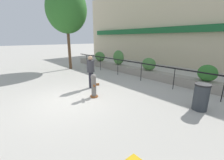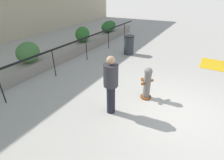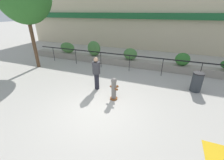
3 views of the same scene
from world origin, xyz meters
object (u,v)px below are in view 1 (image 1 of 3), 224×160
object	(u,v)px
street_tree	(66,10)
trash_bin	(201,97)
hedge_bush_3	(207,73)
pedestrian	(91,70)
hedge_bush_2	(149,64)
fire_hydrant	(94,85)
hedge_bush_0	(100,56)
hedge_bush_1	(118,57)

from	to	relation	value
street_tree	trash_bin	size ratio (longest dim) A/B	6.60
hedge_bush_3	trash_bin	distance (m)	2.68
pedestrian	trash_bin	bearing A→B (deg)	18.88
hedge_bush_2	fire_hydrant	size ratio (longest dim) A/B	0.92
hedge_bush_3	hedge_bush_0	bearing A→B (deg)	180.00
hedge_bush_3	trash_bin	world-z (taller)	hedge_bush_3
hedge_bush_3	fire_hydrant	xyz separation A→B (m)	(-2.98, -4.85, -0.36)
hedge_bush_1	hedge_bush_2	world-z (taller)	hedge_bush_1
hedge_bush_0	street_tree	size ratio (longest dim) A/B	0.21
hedge_bush_2	pedestrian	world-z (taller)	pedestrian
hedge_bush_0	trash_bin	size ratio (longest dim) A/B	1.36
hedge_bush_1	hedge_bush_2	size ratio (longest dim) A/B	1.16
pedestrian	hedge_bush_1	bearing A→B (deg)	119.32
hedge_bush_3	trash_bin	size ratio (longest dim) A/B	0.92
hedge_bush_0	street_tree	xyz separation A→B (m)	(-0.70, -2.70, 3.86)
hedge_bush_0	fire_hydrant	world-z (taller)	hedge_bush_0
hedge_bush_0	hedge_bush_1	distance (m)	2.58
hedge_bush_2	street_tree	bearing A→B (deg)	-156.78
hedge_bush_1	trash_bin	size ratio (longest dim) A/B	1.15
street_tree	fire_hydrant	bearing A→B (deg)	-17.45
fire_hydrant	pedestrian	xyz separation A→B (m)	(-1.21, 0.64, 0.44)
hedge_bush_1	fire_hydrant	distance (m)	6.05
hedge_bush_0	pedestrian	world-z (taller)	pedestrian
hedge_bush_3	trash_bin	xyz separation A→B (m)	(0.67, -2.56, -0.41)
hedge_bush_1	fire_hydrant	world-z (taller)	hedge_bush_1
hedge_bush_2	trash_bin	xyz separation A→B (m)	(4.21, -2.56, -0.41)
hedge_bush_3	pedestrian	distance (m)	5.94
hedge_bush_1	pedestrian	world-z (taller)	pedestrian
hedge_bush_2	hedge_bush_3	bearing A→B (deg)	0.00
hedge_bush_3	pedestrian	xyz separation A→B (m)	(-4.18, -4.22, 0.07)
hedge_bush_2	fire_hydrant	xyz separation A→B (m)	(0.57, -4.85, -0.37)
hedge_bush_1	hedge_bush_0	bearing A→B (deg)	180.00
hedge_bush_1	hedge_bush_3	size ratio (longest dim) A/B	1.25
pedestrian	trash_bin	size ratio (longest dim) A/B	1.71
street_tree	pedestrian	distance (m)	6.98
fire_hydrant	pedestrian	world-z (taller)	pedestrian
hedge_bush_1	street_tree	size ratio (longest dim) A/B	0.17
hedge_bush_0	hedge_bush_2	bearing A→B (deg)	0.00
hedge_bush_0	pedestrian	size ratio (longest dim) A/B	0.79
trash_bin	hedge_bush_1	bearing A→B (deg)	160.50
hedge_bush_2	street_tree	distance (m)	7.87
hedge_bush_3	pedestrian	bearing A→B (deg)	-134.78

